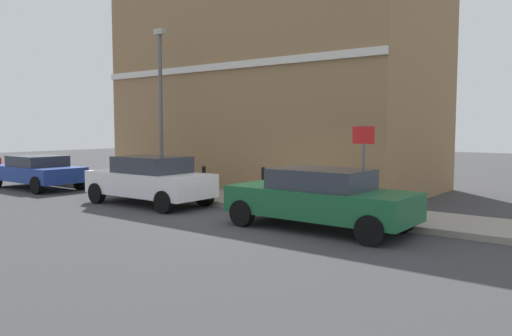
{
  "coord_description": "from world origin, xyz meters",
  "views": [
    {
      "loc": [
        -10.24,
        -7.87,
        2.4
      ],
      "look_at": [
        1.37,
        1.24,
        1.2
      ],
      "focal_mm": 35.44,
      "sensor_mm": 36.0,
      "label": 1
    }
  ],
  "objects_px": {
    "utility_cabinet": "(316,188)",
    "lamppost": "(161,102)",
    "car_white": "(150,180)",
    "bollard_near_cabinet": "(263,183)",
    "car_green": "(320,198)",
    "street_sign": "(363,157)",
    "bollard_far_kerb": "(204,181)",
    "car_blue": "(37,171)"
  },
  "relations": [
    {
      "from": "bollard_near_cabinet",
      "to": "utility_cabinet",
      "type": "bearing_deg",
      "value": -92.95
    },
    {
      "from": "car_white",
      "to": "bollard_near_cabinet",
      "type": "bearing_deg",
      "value": -145.04
    },
    {
      "from": "car_green",
      "to": "utility_cabinet",
      "type": "relative_size",
      "value": 3.87
    },
    {
      "from": "bollard_far_kerb",
      "to": "street_sign",
      "type": "relative_size",
      "value": 0.45
    },
    {
      "from": "car_white",
      "to": "car_blue",
      "type": "xyz_separation_m",
      "value": [
        -0.02,
        6.67,
        -0.09
      ]
    },
    {
      "from": "utility_cabinet",
      "to": "bollard_far_kerb",
      "type": "height_order",
      "value": "utility_cabinet"
    },
    {
      "from": "street_sign",
      "to": "lamppost",
      "type": "height_order",
      "value": "lamppost"
    },
    {
      "from": "car_white",
      "to": "bollard_far_kerb",
      "type": "relative_size",
      "value": 4.07
    },
    {
      "from": "bollard_far_kerb",
      "to": "car_blue",
      "type": "bearing_deg",
      "value": 98.91
    },
    {
      "from": "car_green",
      "to": "car_white",
      "type": "height_order",
      "value": "car_white"
    },
    {
      "from": "lamppost",
      "to": "street_sign",
      "type": "bearing_deg",
      "value": -94.5
    },
    {
      "from": "street_sign",
      "to": "bollard_far_kerb",
      "type": "bearing_deg",
      "value": 92.27
    },
    {
      "from": "bollard_near_cabinet",
      "to": "car_white",
      "type": "bearing_deg",
      "value": 125.59
    },
    {
      "from": "car_blue",
      "to": "bollard_near_cabinet",
      "type": "height_order",
      "value": "car_blue"
    },
    {
      "from": "car_white",
      "to": "bollard_far_kerb",
      "type": "height_order",
      "value": "car_white"
    },
    {
      "from": "utility_cabinet",
      "to": "lamppost",
      "type": "bearing_deg",
      "value": 88.87
    },
    {
      "from": "car_blue",
      "to": "bollard_far_kerb",
      "type": "xyz_separation_m",
      "value": [
        1.22,
        -7.81,
        0.01
      ]
    },
    {
      "from": "utility_cabinet",
      "to": "bollard_near_cabinet",
      "type": "bearing_deg",
      "value": 87.05
    },
    {
      "from": "bollard_near_cabinet",
      "to": "street_sign",
      "type": "height_order",
      "value": "street_sign"
    },
    {
      "from": "car_blue",
      "to": "utility_cabinet",
      "type": "relative_size",
      "value": 3.66
    },
    {
      "from": "car_green",
      "to": "street_sign",
      "type": "height_order",
      "value": "street_sign"
    },
    {
      "from": "bollard_near_cabinet",
      "to": "lamppost",
      "type": "relative_size",
      "value": 0.18
    },
    {
      "from": "car_white",
      "to": "street_sign",
      "type": "relative_size",
      "value": 1.84
    },
    {
      "from": "car_white",
      "to": "lamppost",
      "type": "xyz_separation_m",
      "value": [
        2.07,
        1.81,
        2.52
      ]
    },
    {
      "from": "car_blue",
      "to": "utility_cabinet",
      "type": "xyz_separation_m",
      "value": [
        1.96,
        -11.45,
        -0.01
      ]
    },
    {
      "from": "bollard_far_kerb",
      "to": "bollard_near_cabinet",
      "type": "bearing_deg",
      "value": -64.02
    },
    {
      "from": "car_green",
      "to": "car_blue",
      "type": "height_order",
      "value": "car_green"
    },
    {
      "from": "utility_cabinet",
      "to": "bollard_far_kerb",
      "type": "distance_m",
      "value": 3.72
    },
    {
      "from": "car_green",
      "to": "bollard_far_kerb",
      "type": "bearing_deg",
      "value": -14.23
    },
    {
      "from": "bollard_far_kerb",
      "to": "utility_cabinet",
      "type": "bearing_deg",
      "value": -78.65
    },
    {
      "from": "bollard_near_cabinet",
      "to": "car_green",
      "type": "bearing_deg",
      "value": -122.55
    },
    {
      "from": "car_white",
      "to": "bollard_far_kerb",
      "type": "xyz_separation_m",
      "value": [
        1.2,
        -1.14,
        -0.08
      ]
    },
    {
      "from": "car_white",
      "to": "lamppost",
      "type": "distance_m",
      "value": 3.73
    },
    {
      "from": "lamppost",
      "to": "car_blue",
      "type": "bearing_deg",
      "value": 113.24
    },
    {
      "from": "car_white",
      "to": "street_sign",
      "type": "xyz_separation_m",
      "value": [
        1.42,
        -6.47,
        0.88
      ]
    },
    {
      "from": "utility_cabinet",
      "to": "car_white",
      "type": "bearing_deg",
      "value": 112.03
    },
    {
      "from": "car_white",
      "to": "car_blue",
      "type": "distance_m",
      "value": 6.67
    },
    {
      "from": "car_white",
      "to": "bollard_near_cabinet",
      "type": "xyz_separation_m",
      "value": [
        2.04,
        -2.85,
        -0.08
      ]
    },
    {
      "from": "utility_cabinet",
      "to": "bollard_near_cabinet",
      "type": "height_order",
      "value": "utility_cabinet"
    },
    {
      "from": "car_green",
      "to": "bollard_near_cabinet",
      "type": "height_order",
      "value": "car_green"
    },
    {
      "from": "car_green",
      "to": "bollard_far_kerb",
      "type": "relative_size",
      "value": 4.29
    },
    {
      "from": "lamppost",
      "to": "car_green",
      "type": "bearing_deg",
      "value": -104.87
    }
  ]
}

